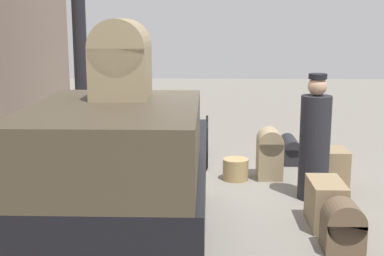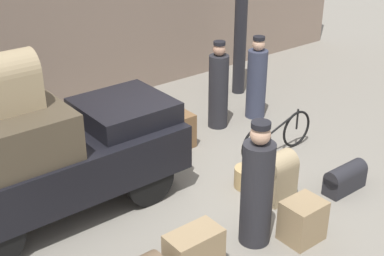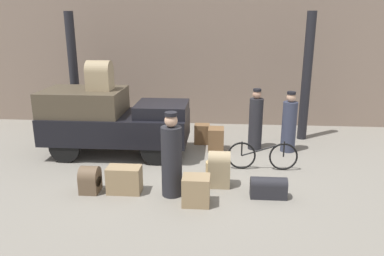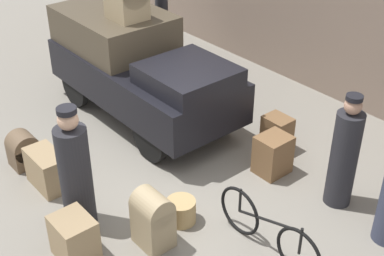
# 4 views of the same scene
# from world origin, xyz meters

# --- Properties ---
(ground_plane) EXTENTS (30.00, 30.00, 0.00)m
(ground_plane) POSITION_xyz_m (0.00, 0.00, 0.00)
(ground_plane) COLOR gray
(truck) EXTENTS (3.78, 1.64, 1.75)m
(truck) POSITION_xyz_m (-2.00, 0.81, 0.97)
(truck) COLOR black
(truck) RESTS_ON ground
(bicycle) EXTENTS (1.69, 0.04, 0.73)m
(bicycle) POSITION_xyz_m (1.92, -0.01, 0.35)
(bicycle) COLOR black
(bicycle) RESTS_ON ground
(wicker_basket) EXTENTS (0.40, 0.40, 0.34)m
(wicker_basket) POSITION_xyz_m (0.77, -0.47, 0.17)
(wicker_basket) COLOR tan
(wicker_basket) RESTS_ON ground
(porter_carrying_trunk) EXTENTS (0.38, 0.38, 1.71)m
(porter_carrying_trunk) POSITION_xyz_m (1.87, 1.50, 0.78)
(porter_carrying_trunk) COLOR #232328
(porter_carrying_trunk) RESTS_ON ground
(porter_with_bicycle) EXTENTS (0.42, 0.42, 1.77)m
(porter_with_bicycle) POSITION_xyz_m (-0.08, -1.52, 0.81)
(porter_with_bicycle) COLOR #232328
(porter_with_bicycle) RESTS_ON ground
(suitcase_tan_flat) EXTENTS (0.47, 0.39, 0.80)m
(suitcase_tan_flat) POSITION_xyz_m (0.88, -1.01, 0.42)
(suitcase_tan_flat) COLOR #9E8966
(suitcase_tan_flat) RESTS_ON ground
(trunk_wicker_pale) EXTENTS (0.44, 0.35, 0.57)m
(trunk_wicker_pale) POSITION_xyz_m (0.37, 1.86, 0.29)
(trunk_wicker_pale) COLOR brown
(trunk_wicker_pale) RESTS_ON ground
(suitcase_small_leather) EXTENTS (0.70, 0.40, 0.57)m
(suitcase_small_leather) POSITION_xyz_m (-1.10, -1.48, 0.28)
(suitcase_small_leather) COLOR #937A56
(suitcase_small_leather) RESTS_ON ground
(trunk_barrel_dark) EXTENTS (0.38, 0.43, 0.57)m
(trunk_barrel_dark) POSITION_xyz_m (-1.83, -1.51, 0.27)
(trunk_barrel_dark) COLOR brown
(trunk_barrel_dark) RESTS_ON ground
(trunk_umber_medium) EXTENTS (0.54, 0.45, 0.59)m
(trunk_umber_medium) POSITION_xyz_m (0.44, -1.89, 0.29)
(trunk_umber_medium) COLOR #937A56
(trunk_umber_medium) RESTS_ON ground
(suitcase_black_upright) EXTENTS (0.43, 0.49, 0.63)m
(suitcase_black_upright) POSITION_xyz_m (0.78, 1.31, 0.31)
(suitcase_black_upright) COLOR brown
(suitcase_black_upright) RESTS_ON ground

